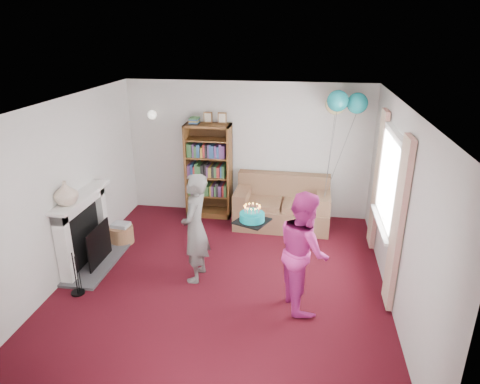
% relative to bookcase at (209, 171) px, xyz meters
% --- Properties ---
extents(ground, '(5.00, 5.00, 0.00)m').
position_rel_bookcase_xyz_m(ground, '(0.70, -2.30, -0.87)').
color(ground, black).
rests_on(ground, ground).
extents(wall_back, '(4.50, 0.02, 2.50)m').
position_rel_bookcase_xyz_m(wall_back, '(0.70, 0.21, 0.38)').
color(wall_back, silver).
rests_on(wall_back, ground).
extents(wall_left, '(0.02, 5.00, 2.50)m').
position_rel_bookcase_xyz_m(wall_left, '(-1.56, -2.30, 0.38)').
color(wall_left, silver).
rests_on(wall_left, ground).
extents(wall_right, '(0.02, 5.00, 2.50)m').
position_rel_bookcase_xyz_m(wall_right, '(2.96, -2.30, 0.38)').
color(wall_right, silver).
rests_on(wall_right, ground).
extents(ceiling, '(4.50, 5.00, 0.01)m').
position_rel_bookcase_xyz_m(ceiling, '(0.70, -2.30, 1.64)').
color(ceiling, white).
rests_on(ceiling, wall_back).
extents(fireplace, '(0.55, 1.80, 1.12)m').
position_rel_bookcase_xyz_m(fireplace, '(-1.39, -2.11, -0.36)').
color(fireplace, '#3F3F42').
rests_on(fireplace, ground).
extents(window_bay, '(0.14, 2.02, 2.20)m').
position_rel_bookcase_xyz_m(window_bay, '(2.90, -1.70, 0.33)').
color(window_bay, white).
rests_on(window_bay, ground).
extents(wall_sconce, '(0.16, 0.23, 0.16)m').
position_rel_bookcase_xyz_m(wall_sconce, '(-1.05, 0.06, 1.01)').
color(wall_sconce, gold).
rests_on(wall_sconce, ground).
extents(bookcase, '(0.83, 0.42, 1.97)m').
position_rel_bookcase_xyz_m(bookcase, '(0.00, 0.00, 0.00)').
color(bookcase, '#472B14').
rests_on(bookcase, ground).
extents(sofa, '(1.68, 0.89, 0.89)m').
position_rel_bookcase_xyz_m(sofa, '(1.40, -0.23, -0.54)').
color(sofa, brown).
rests_on(sofa, ground).
extents(wicker_basket, '(0.39, 0.39, 0.36)m').
position_rel_bookcase_xyz_m(wicker_basket, '(-1.20, -1.39, -0.71)').
color(wicker_basket, '#956745').
rests_on(wicker_basket, ground).
extents(person_striped, '(0.40, 0.59, 1.58)m').
position_rel_bookcase_xyz_m(person_striped, '(0.30, -2.24, -0.08)').
color(person_striped, black).
rests_on(person_striped, ground).
extents(person_magenta, '(0.80, 0.91, 1.56)m').
position_rel_bookcase_xyz_m(person_magenta, '(1.79, -2.64, -0.09)').
color(person_magenta, '#BA257E').
rests_on(person_magenta, ground).
extents(birthday_cake, '(0.38, 0.38, 0.22)m').
position_rel_bookcase_xyz_m(birthday_cake, '(1.13, -2.50, 0.27)').
color(birthday_cake, black).
rests_on(birthday_cake, ground).
extents(balloons, '(0.67, 0.73, 1.79)m').
position_rel_bookcase_xyz_m(balloons, '(2.33, -0.17, 1.35)').
color(balloons, '#3F3F3F').
rests_on(balloons, ground).
extents(mantel_vase, '(0.42, 0.42, 0.33)m').
position_rel_bookcase_xyz_m(mantel_vase, '(-1.42, -2.45, 0.42)').
color(mantel_vase, beige).
rests_on(mantel_vase, fireplace).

